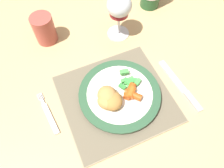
{
  "coord_description": "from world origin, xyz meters",
  "views": [
    {
      "loc": [
        -0.1,
        -0.43,
        1.32
      ],
      "look_at": [
        0.03,
        -0.15,
        0.78
      ],
      "focal_mm": 35.0,
      "sensor_mm": 36.0,
      "label": 1
    }
  ],
  "objects": [
    {
      "name": "ground_plane",
      "position": [
        0.0,
        0.0,
        0.0
      ],
      "size": [
        6.0,
        6.0,
        0.0
      ],
      "primitive_type": "plane",
      "color": "brown"
    },
    {
      "name": "table_knife",
      "position": [
        0.22,
        -0.23,
        0.74
      ],
      "size": [
        0.03,
        0.2,
        0.01
      ],
      "color": "silver",
      "rests_on": "dining_table"
    },
    {
      "name": "dinner_plate",
      "position": [
        0.04,
        -0.17,
        0.76
      ],
      "size": [
        0.24,
        0.24,
        0.02
      ],
      "color": "white",
      "rests_on": "placemat"
    },
    {
      "name": "dining_table",
      "position": [
        0.0,
        0.0,
        0.66
      ],
      "size": [
        1.41,
        1.07,
        0.74
      ],
      "color": "tan",
      "rests_on": "ground"
    },
    {
      "name": "green_beans_pile",
      "position": [
        0.08,
        -0.15,
        0.77
      ],
      "size": [
        0.07,
        0.06,
        0.02
      ],
      "color": "#4CA84C",
      "rests_on": "dinner_plate"
    },
    {
      "name": "breaded_croquettes",
      "position": [
        0.0,
        -0.19,
        0.78
      ],
      "size": [
        0.08,
        0.08,
        0.04
      ],
      "color": "tan",
      "rests_on": "dinner_plate"
    },
    {
      "name": "glazed_carrots",
      "position": [
        0.07,
        -0.19,
        0.78
      ],
      "size": [
        0.05,
        0.06,
        0.02
      ],
      "color": "orange",
      "rests_on": "dinner_plate"
    },
    {
      "name": "placemat",
      "position": [
        0.03,
        -0.18,
        0.74
      ],
      "size": [
        0.31,
        0.29,
        0.01
      ],
      "color": "gray",
      "rests_on": "dining_table"
    },
    {
      "name": "drinking_cup",
      "position": [
        -0.09,
        0.13,
        0.79
      ],
      "size": [
        0.07,
        0.07,
        0.1
      ],
      "color": "#B24C42",
      "rests_on": "dining_table"
    },
    {
      "name": "fork",
      "position": [
        -0.17,
        -0.15,
        0.74
      ],
      "size": [
        0.03,
        0.14,
        0.01
      ],
      "color": "silver",
      "rests_on": "dining_table"
    },
    {
      "name": "wine_glass",
      "position": [
        0.14,
        0.05,
        0.85
      ],
      "size": [
        0.08,
        0.08,
        0.16
      ],
      "color": "silver",
      "rests_on": "dining_table"
    }
  ]
}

